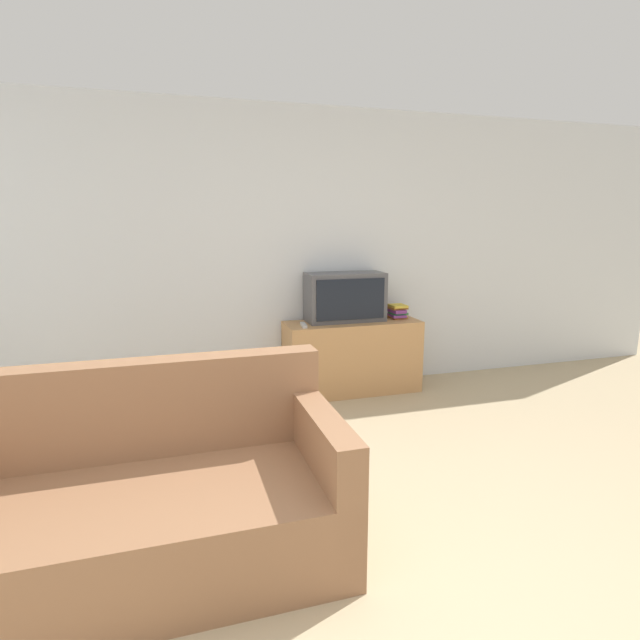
% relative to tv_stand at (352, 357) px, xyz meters
% --- Properties ---
extents(ground_plane, '(14.00, 14.00, 0.00)m').
position_rel_tv_stand_xyz_m(ground_plane, '(-0.74, -2.76, -0.34)').
color(ground_plane, tan).
extents(wall_back, '(9.00, 0.06, 2.60)m').
position_rel_tv_stand_xyz_m(wall_back, '(-0.74, 0.27, 0.96)').
color(wall_back, silver).
rests_on(wall_back, ground_plane).
extents(tv_stand, '(1.26, 0.44, 0.67)m').
position_rel_tv_stand_xyz_m(tv_stand, '(0.00, 0.00, 0.00)').
color(tv_stand, tan).
rests_on(tv_stand, ground_plane).
extents(television, '(0.72, 0.32, 0.45)m').
position_rel_tv_stand_xyz_m(television, '(-0.06, 0.06, 0.56)').
color(television, '#4C4C51').
rests_on(television, tv_stand).
extents(couch, '(2.01, 0.89, 0.91)m').
position_rel_tv_stand_xyz_m(couch, '(-1.86, -2.01, -0.04)').
color(couch, '#8C6042').
rests_on(couch, ground_plane).
extents(book_stack, '(0.17, 0.21, 0.13)m').
position_rel_tv_stand_xyz_m(book_stack, '(0.47, 0.04, 0.40)').
color(book_stack, '#995623').
rests_on(book_stack, tv_stand).
extents(remote_on_stand, '(0.06, 0.18, 0.02)m').
position_rel_tv_stand_xyz_m(remote_on_stand, '(-0.49, -0.08, 0.35)').
color(remote_on_stand, '#B7B7B7').
rests_on(remote_on_stand, tv_stand).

